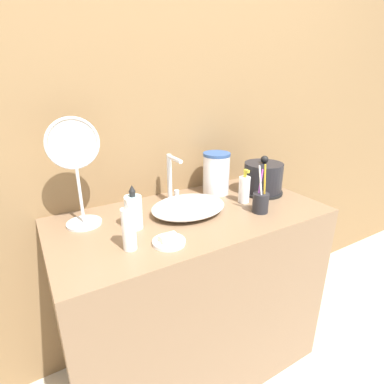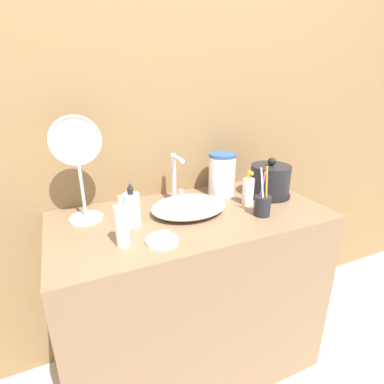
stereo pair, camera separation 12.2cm
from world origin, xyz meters
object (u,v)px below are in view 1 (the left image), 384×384
(vanity_mirror, at_px, (76,166))
(water_pitcher, at_px, (216,173))
(faucet, at_px, (172,176))
(lotion_bottle, at_px, (244,189))
(toothbrush_cup, at_px, (261,202))
(shampoo_bottle, at_px, (134,211))
(electric_kettle, at_px, (263,179))
(mouthwash_bottle, at_px, (129,229))

(vanity_mirror, relative_size, water_pitcher, 2.04)
(faucet, bearing_deg, vanity_mirror, -173.46)
(lotion_bottle, relative_size, water_pitcher, 0.77)
(toothbrush_cup, bearing_deg, faucet, 130.46)
(toothbrush_cup, xyz_separation_m, shampoo_bottle, (-0.51, 0.13, 0.02))
(electric_kettle, bearing_deg, mouthwash_bottle, -167.05)
(water_pitcher, bearing_deg, toothbrush_cup, -83.77)
(lotion_bottle, distance_m, water_pitcher, 0.17)
(water_pitcher, bearing_deg, electric_kettle, -30.53)
(toothbrush_cup, relative_size, mouthwash_bottle, 1.18)
(faucet, xyz_separation_m, lotion_bottle, (0.27, -0.18, -0.06))
(shampoo_bottle, xyz_separation_m, water_pitcher, (0.48, 0.15, 0.03))
(faucet, relative_size, water_pitcher, 1.07)
(electric_kettle, relative_size, shampoo_bottle, 1.17)
(toothbrush_cup, xyz_separation_m, lotion_bottle, (0.01, 0.12, 0.02))
(lotion_bottle, bearing_deg, mouthwash_bottle, -167.96)
(toothbrush_cup, distance_m, water_pitcher, 0.29)
(faucet, xyz_separation_m, water_pitcher, (0.23, -0.02, -0.02))
(faucet, height_order, toothbrush_cup, faucet)
(faucet, relative_size, shampoo_bottle, 1.26)
(faucet, distance_m, lotion_bottle, 0.34)
(faucet, relative_size, mouthwash_bottle, 1.20)
(electric_kettle, bearing_deg, toothbrush_cup, -134.74)
(faucet, height_order, vanity_mirror, vanity_mirror)
(mouthwash_bottle, height_order, water_pitcher, water_pitcher)
(toothbrush_cup, distance_m, mouthwash_bottle, 0.58)
(faucet, relative_size, toothbrush_cup, 1.02)
(faucet, relative_size, vanity_mirror, 0.53)
(toothbrush_cup, distance_m, lotion_bottle, 0.12)
(shampoo_bottle, bearing_deg, vanity_mirror, 141.30)
(faucet, distance_m, electric_kettle, 0.45)
(faucet, distance_m, vanity_mirror, 0.43)
(lotion_bottle, bearing_deg, water_pitcher, 105.08)
(shampoo_bottle, distance_m, mouthwash_bottle, 0.15)
(lotion_bottle, relative_size, mouthwash_bottle, 0.86)
(mouthwash_bottle, bearing_deg, toothbrush_cup, 0.26)
(faucet, xyz_separation_m, electric_kettle, (0.43, -0.14, -0.05))
(faucet, relative_size, electric_kettle, 1.08)
(mouthwash_bottle, xyz_separation_m, water_pitcher, (0.54, 0.29, 0.03))
(faucet, xyz_separation_m, toothbrush_cup, (0.26, -0.31, -0.07))
(toothbrush_cup, height_order, vanity_mirror, vanity_mirror)
(mouthwash_bottle, relative_size, vanity_mirror, 0.44)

